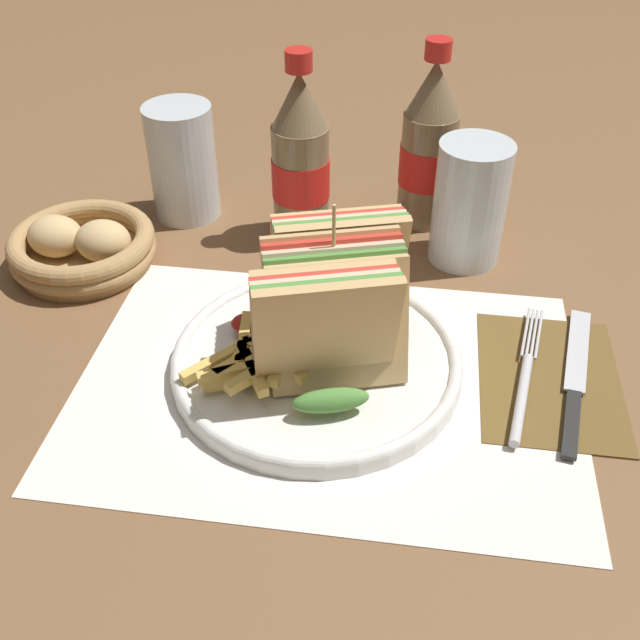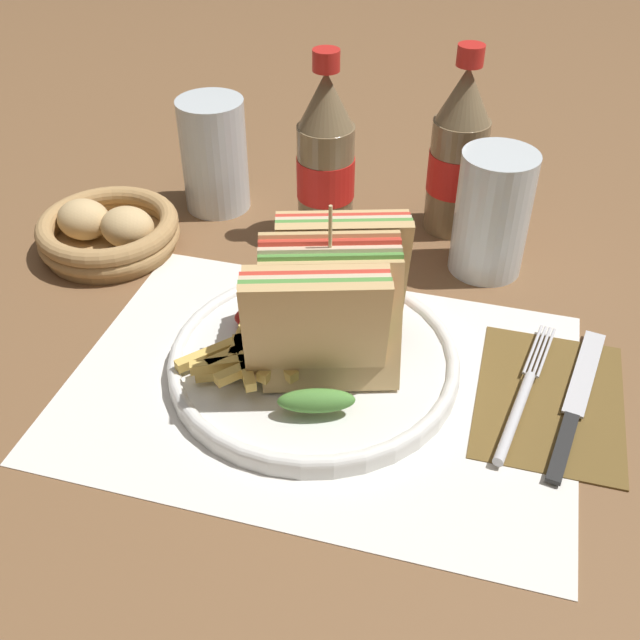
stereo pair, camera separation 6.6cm
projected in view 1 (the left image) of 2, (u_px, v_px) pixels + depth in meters
ground_plane at (304, 377)px, 0.66m from camera, size 4.00×4.00×0.00m
placemat at (328, 383)px, 0.65m from camera, size 0.43×0.31×0.00m
plate_main at (317, 360)px, 0.66m from camera, size 0.26×0.26×0.02m
club_sandwich at (332, 302)px, 0.63m from camera, size 0.14×0.19×0.15m
fries_pile at (253, 359)px, 0.63m from camera, size 0.11×0.12×0.02m
ketchup_blob at (249, 323)px, 0.68m from camera, size 0.03×0.03×0.01m
napkin at (550, 378)px, 0.66m from camera, size 0.12×0.17×0.00m
fork at (524, 384)px, 0.64m from camera, size 0.04×0.18×0.01m
knife at (575, 379)px, 0.65m from camera, size 0.05×0.19×0.00m
coke_bottle_near at (300, 162)px, 0.79m from camera, size 0.06×0.06×0.21m
coke_bottle_far at (429, 148)px, 0.82m from camera, size 0.06×0.06×0.21m
glass_near at (470, 203)px, 0.77m from camera, size 0.08×0.08×0.13m
glass_far at (183, 162)px, 0.85m from camera, size 0.08×0.08×0.13m
bread_basket at (82, 246)px, 0.79m from camera, size 0.15×0.15×0.06m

